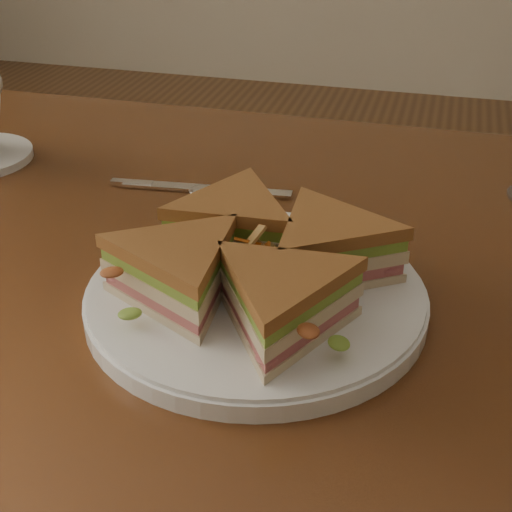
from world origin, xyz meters
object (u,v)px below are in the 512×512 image
(spoon, at_px, (225,198))
(knife, at_px, (194,189))
(sandwich_wedges, at_px, (256,261))
(table, at_px, (237,328))
(plate, at_px, (256,297))

(spoon, bearing_deg, knife, 174.70)
(sandwich_wedges, bearing_deg, table, 116.73)
(sandwich_wedges, bearing_deg, knife, 122.17)
(knife, bearing_deg, spoon, -28.07)
(table, height_order, plate, plate)
(knife, bearing_deg, plate, -63.65)
(spoon, height_order, knife, spoon)
(table, distance_m, plate, 0.15)
(table, relative_size, knife, 5.58)
(spoon, relative_size, knife, 0.83)
(plate, bearing_deg, sandwich_wedges, 0.00)
(plate, distance_m, spoon, 0.21)
(spoon, bearing_deg, table, -50.50)
(plate, bearing_deg, spoon, 114.62)
(plate, xyz_separation_m, spoon, (-0.09, 0.19, -0.00))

